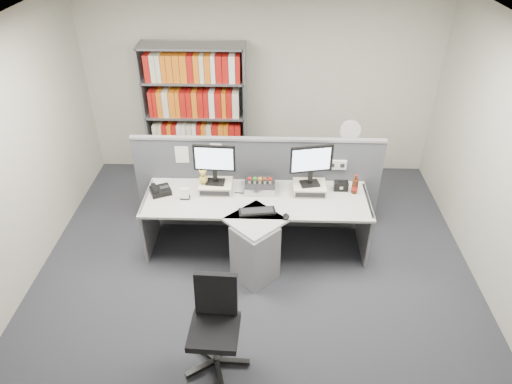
{
  "coord_description": "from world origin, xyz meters",
  "views": [
    {
      "loc": [
        0.13,
        -3.55,
        3.75
      ],
      "look_at": [
        0.0,
        0.65,
        0.92
      ],
      "focal_mm": 32.43,
      "sensor_mm": 36.0,
      "label": 1
    }
  ],
  "objects_px": {
    "desk_phone": "(160,190)",
    "cola_bottle": "(355,186)",
    "shelving_unit": "(197,117)",
    "desk": "(256,228)",
    "filing_cabinet": "(345,174)",
    "desk_fan": "(350,132)",
    "speaker": "(341,186)",
    "monitor_right": "(311,162)",
    "mouse": "(286,217)",
    "office_chair": "(215,322)",
    "desk_calendar": "(185,194)",
    "desktop_pc": "(260,186)",
    "monitor_left": "(214,161)",
    "keyboard": "(257,211)"
  },
  "relations": [
    {
      "from": "mouse",
      "to": "shelving_unit",
      "type": "relative_size",
      "value": 0.06
    },
    {
      "from": "mouse",
      "to": "shelving_unit",
      "type": "height_order",
      "value": "shelving_unit"
    },
    {
      "from": "desk_calendar",
      "to": "cola_bottle",
      "type": "distance_m",
      "value": 1.97
    },
    {
      "from": "speaker",
      "to": "office_chair",
      "type": "bearing_deg",
      "value": -125.7
    },
    {
      "from": "keyboard",
      "to": "desk_phone",
      "type": "relative_size",
      "value": 1.44
    },
    {
      "from": "monitor_right",
      "to": "desktop_pc",
      "type": "bearing_deg",
      "value": 177.1
    },
    {
      "from": "monitor_left",
      "to": "filing_cabinet",
      "type": "height_order",
      "value": "monitor_left"
    },
    {
      "from": "keyboard",
      "to": "cola_bottle",
      "type": "xyz_separation_m",
      "value": [
        1.13,
        0.42,
        0.08
      ]
    },
    {
      "from": "office_chair",
      "to": "filing_cabinet",
      "type": "bearing_deg",
      "value": 61.41
    },
    {
      "from": "monitor_left",
      "to": "office_chair",
      "type": "xyz_separation_m",
      "value": [
        0.16,
        -1.77,
        -0.62
      ]
    },
    {
      "from": "monitor_left",
      "to": "desktop_pc",
      "type": "xyz_separation_m",
      "value": [
        0.52,
        0.03,
        -0.34
      ]
    },
    {
      "from": "filing_cabinet",
      "to": "desk_fan",
      "type": "height_order",
      "value": "desk_fan"
    },
    {
      "from": "monitor_right",
      "to": "mouse",
      "type": "xyz_separation_m",
      "value": [
        -0.28,
        -0.53,
        -0.38
      ]
    },
    {
      "from": "monitor_right",
      "to": "mouse",
      "type": "distance_m",
      "value": 0.71
    },
    {
      "from": "mouse",
      "to": "filing_cabinet",
      "type": "relative_size",
      "value": 0.16
    },
    {
      "from": "desktop_pc",
      "to": "desk_calendar",
      "type": "bearing_deg",
      "value": -165.81
    },
    {
      "from": "monitor_right",
      "to": "shelving_unit",
      "type": "relative_size",
      "value": 0.25
    },
    {
      "from": "mouse",
      "to": "desk",
      "type": "bearing_deg",
      "value": 156.43
    },
    {
      "from": "keyboard",
      "to": "desk_calendar",
      "type": "bearing_deg",
      "value": 163.52
    },
    {
      "from": "speaker",
      "to": "shelving_unit",
      "type": "relative_size",
      "value": 0.08
    },
    {
      "from": "desk_calendar",
      "to": "desk_fan",
      "type": "distance_m",
      "value": 2.36
    },
    {
      "from": "desk_calendar",
      "to": "keyboard",
      "type": "bearing_deg",
      "value": -16.48
    },
    {
      "from": "desk",
      "to": "desk_phone",
      "type": "relative_size",
      "value": 8.95
    },
    {
      "from": "desktop_pc",
      "to": "keyboard",
      "type": "bearing_deg",
      "value": -92.52
    },
    {
      "from": "mouse",
      "to": "office_chair",
      "type": "distance_m",
      "value": 1.43
    },
    {
      "from": "mouse",
      "to": "monitor_right",
      "type": "bearing_deg",
      "value": 61.65
    },
    {
      "from": "monitor_left",
      "to": "desk_fan",
      "type": "height_order",
      "value": "monitor_left"
    },
    {
      "from": "desk",
      "to": "mouse",
      "type": "distance_m",
      "value": 0.46
    },
    {
      "from": "cola_bottle",
      "to": "shelving_unit",
      "type": "distance_m",
      "value": 2.52
    },
    {
      "from": "monitor_right",
      "to": "desk_calendar",
      "type": "relative_size",
      "value": 3.75
    },
    {
      "from": "monitor_left",
      "to": "office_chair",
      "type": "bearing_deg",
      "value": -84.71
    },
    {
      "from": "desktop_pc",
      "to": "desk_calendar",
      "type": "xyz_separation_m",
      "value": [
        -0.86,
        -0.22,
        0.01
      ]
    },
    {
      "from": "speaker",
      "to": "desk_fan",
      "type": "relative_size",
      "value": 0.36
    },
    {
      "from": "mouse",
      "to": "monitor_left",
      "type": "bearing_deg",
      "value": 147.07
    },
    {
      "from": "desktop_pc",
      "to": "shelving_unit",
      "type": "distance_m",
      "value": 1.73
    },
    {
      "from": "monitor_left",
      "to": "desk_fan",
      "type": "xyz_separation_m",
      "value": [
        1.68,
        1.02,
        -0.12
      ]
    },
    {
      "from": "monitor_left",
      "to": "desk_fan",
      "type": "relative_size",
      "value": 1.04
    },
    {
      "from": "monitor_left",
      "to": "desk_phone",
      "type": "bearing_deg",
      "value": -172.27
    },
    {
      "from": "desk",
      "to": "desk_calendar",
      "type": "xyz_separation_m",
      "value": [
        -0.82,
        0.2,
        0.32
      ]
    },
    {
      "from": "filing_cabinet",
      "to": "office_chair",
      "type": "relative_size",
      "value": 0.76
    },
    {
      "from": "desk",
      "to": "monitor_right",
      "type": "height_order",
      "value": "monitor_right"
    },
    {
      "from": "desk",
      "to": "keyboard",
      "type": "relative_size",
      "value": 6.2
    },
    {
      "from": "desk_phone",
      "to": "cola_bottle",
      "type": "bearing_deg",
      "value": 1.95
    },
    {
      "from": "shelving_unit",
      "to": "desk_fan",
      "type": "bearing_deg",
      "value": -12.08
    },
    {
      "from": "desk",
      "to": "mouse",
      "type": "xyz_separation_m",
      "value": [
        0.33,
        -0.14,
        0.29
      ]
    },
    {
      "from": "keyboard",
      "to": "desk_calendar",
      "type": "distance_m",
      "value": 0.87
    },
    {
      "from": "shelving_unit",
      "to": "desk",
      "type": "bearing_deg",
      "value": -64.04
    },
    {
      "from": "office_chair",
      "to": "cola_bottle",
      "type": "bearing_deg",
      "value": 50.36
    },
    {
      "from": "desk_calendar",
      "to": "filing_cabinet",
      "type": "height_order",
      "value": "desk_calendar"
    },
    {
      "from": "desk_phone",
      "to": "cola_bottle",
      "type": "distance_m",
      "value": 2.27
    }
  ]
}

